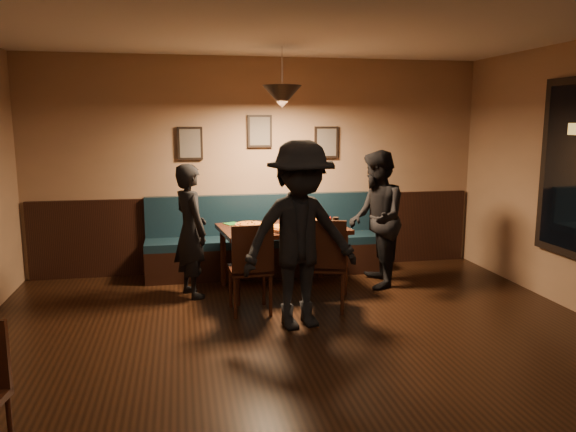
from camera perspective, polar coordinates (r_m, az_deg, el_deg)
The scene contains 22 objects.
floor at distance 4.36m, azimuth 4.02°, elevation -17.24°, with size 7.00×7.00×0.00m, color black.
wall_back at distance 7.35m, azimuth -2.95°, elevation 5.22°, with size 6.00×6.00×0.00m, color #8C704F.
wainscot at distance 7.44m, azimuth -2.86°, elevation -1.72°, with size 5.88×0.06×1.00m, color black.
booth_bench at distance 7.18m, azimuth -2.55°, elevation -2.14°, with size 3.00×0.60×1.00m, color #0F232D, non-canonical shape.
picture_left at distance 7.23m, azimuth -10.08°, elevation 7.39°, with size 0.32×0.04×0.42m, color black.
picture_center at distance 7.29m, azimuth -2.95°, elevation 8.73°, with size 0.32×0.04×0.42m, color black.
picture_right at distance 7.48m, azimuth 3.97°, elevation 7.59°, with size 0.32×0.04×0.42m, color black.
pendant_lamp at distance 6.33m, azimuth -0.62°, elevation 12.21°, with size 0.44×0.44×0.25m, color black.
dining_table at distance 6.53m, azimuth -0.59°, elevation -4.41°, with size 1.43×0.92×0.76m, color #32160E.
chair_near_left at distance 5.78m, azimuth -3.96°, elevation -5.30°, with size 0.42×0.42×0.96m, color black, non-canonical shape.
chair_near_right at distance 5.87m, azimuth 3.83°, elevation -4.89°, with size 0.44×0.44×0.99m, color #321A0E, non-canonical shape.
diner_left at distance 6.33m, azimuth -10.00°, elevation -1.52°, with size 0.55×0.36×1.52m, color black.
diner_right at distance 6.69m, azimuth 9.10°, elevation -0.33°, with size 0.80×0.62×1.65m, color black.
diner_front at distance 5.27m, azimuth 1.28°, elevation -2.03°, with size 1.17×0.67×1.81m, color black.
pizza_a at distance 6.47m, azimuth -3.96°, elevation -0.90°, with size 0.35×0.35×0.04m, color orange.
pizza_b at distance 6.25m, azimuth -0.34°, elevation -1.25°, with size 0.38×0.38×0.04m, color orange.
pizza_c at distance 6.69m, azimuth 2.61°, elevation -0.54°, with size 0.34×0.34×0.04m, color #CC5F26.
soda_glass at distance 6.24m, azimuth 4.93°, elevation -0.80°, with size 0.07×0.07×0.15m, color black.
tabasco_bottle at distance 6.56m, azimuth 4.39°, elevation -0.47°, with size 0.03×0.03×0.11m, color #A52705.
napkin_a at distance 6.65m, azimuth -5.81°, elevation -0.79°, with size 0.16×0.16×0.01m, color #1B6524.
napkin_b at distance 6.14m, azimuth -4.74°, elevation -1.64°, with size 0.15×0.15×0.01m, color #1A651C.
cutlery_set at distance 6.07m, azimuth -0.08°, elevation -1.77°, with size 0.02×0.21×0.00m, color silver.
Camera 1 is at (-1.03, -3.75, 1.98)m, focal length 34.46 mm.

